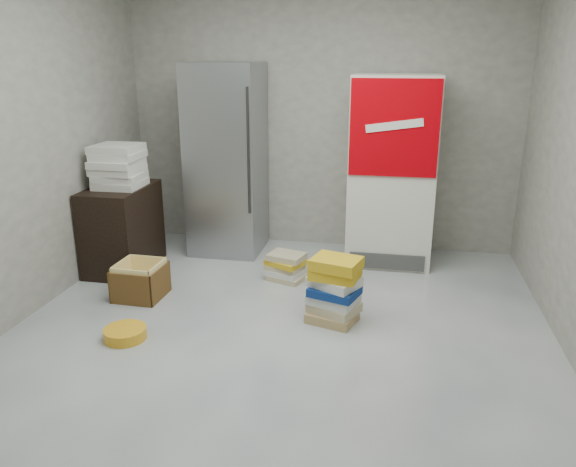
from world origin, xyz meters
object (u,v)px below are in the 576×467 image
Objects in this scene: steel_fridge at (227,160)px; coke_cooler at (392,171)px; phonebook_stack_main at (334,290)px; wood_shelf at (122,228)px; cardboard_box at (140,283)px.

steel_fridge is 1.06× the size of coke_cooler.
steel_fridge is 3.65× the size of phonebook_stack_main.
wood_shelf is at bearing -163.72° from coke_cooler.
coke_cooler is 4.56× the size of cardboard_box.
coke_cooler is 2.25× the size of wood_shelf.
steel_fridge is 1.23m from wood_shelf.
coke_cooler is at bearing -0.18° from steel_fridge.
coke_cooler is 2.63m from wood_shelf.
phonebook_stack_main is (-0.38, -1.48, -0.64)m from coke_cooler.
coke_cooler reaches higher than wood_shelf.
cardboard_box is at bearing -106.12° from steel_fridge.
cardboard_box is (-1.66, 0.14, -0.13)m from phonebook_stack_main.
steel_fridge is at bearing 179.82° from coke_cooler.
phonebook_stack_main is (1.27, -1.48, -0.69)m from steel_fridge.
phonebook_stack_main is at bearing -49.33° from steel_fridge.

